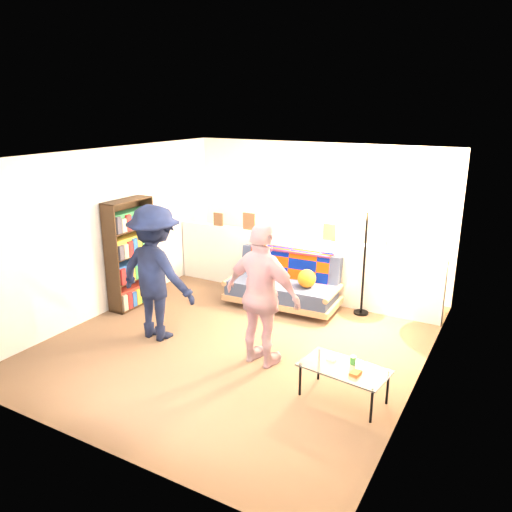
% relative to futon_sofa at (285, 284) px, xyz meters
% --- Properties ---
extents(ground, '(5.00, 5.00, 0.00)m').
position_rel_futon_sofa_xyz_m(ground, '(0.02, -1.34, -0.34)').
color(ground, brown).
rests_on(ground, ground).
extents(room_shell, '(4.60, 5.05, 2.45)m').
position_rel_futon_sofa_xyz_m(room_shell, '(0.02, -0.87, 1.33)').
color(room_shell, silver).
rests_on(room_shell, ground).
extents(half_wall_ledge, '(4.45, 0.15, 1.00)m').
position_rel_futon_sofa_xyz_m(half_wall_ledge, '(0.02, 0.46, 0.16)').
color(half_wall_ledge, silver).
rests_on(half_wall_ledge, ground).
extents(ledge_decor, '(2.97, 0.02, 0.45)m').
position_rel_futon_sofa_xyz_m(ledge_decor, '(-0.21, 0.44, 0.83)').
color(ledge_decor, brown).
rests_on(ledge_decor, half_wall_ledge).
extents(futon_sofa, '(1.75, 0.90, 0.73)m').
position_rel_futon_sofa_xyz_m(futon_sofa, '(0.00, 0.00, 0.00)').
color(futon_sofa, '#A77751').
rests_on(futon_sofa, ground).
extents(bookshelf, '(0.27, 0.82, 1.64)m').
position_rel_futon_sofa_xyz_m(bookshelf, '(-2.06, -1.09, 0.42)').
color(bookshelf, black).
rests_on(bookshelf, ground).
extents(coffee_table, '(0.96, 0.61, 0.47)m').
position_rel_futon_sofa_xyz_m(coffee_table, '(1.67, -2.01, 0.01)').
color(coffee_table, black).
rests_on(coffee_table, ground).
extents(floor_lamp, '(0.36, 0.28, 1.61)m').
position_rel_futon_sofa_xyz_m(floor_lamp, '(1.14, 0.30, 0.80)').
color(floor_lamp, black).
rests_on(floor_lamp, ground).
extents(person_left, '(1.18, 0.72, 1.78)m').
position_rel_futon_sofa_xyz_m(person_left, '(-1.00, -1.78, 0.55)').
color(person_left, black).
rests_on(person_left, ground).
extents(person_right, '(1.06, 0.55, 1.72)m').
position_rel_futon_sofa_xyz_m(person_right, '(0.55, -1.74, 0.52)').
color(person_right, pink).
rests_on(person_right, ground).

